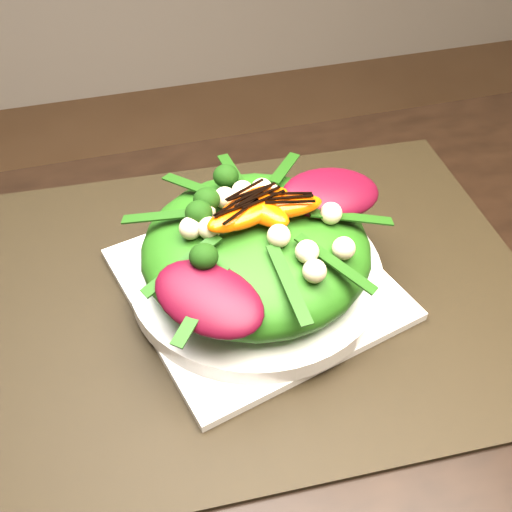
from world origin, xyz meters
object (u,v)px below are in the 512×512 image
object	(u,v)px
dining_table	(380,441)
orange_segment	(252,203)
salad_bowl	(256,274)
placemat	(256,288)
plate_base	(256,283)
lettuce_mound	(256,249)

from	to	relation	value
dining_table	orange_segment	xyz separation A→B (m)	(-0.06, 0.19, 0.12)
salad_bowl	orange_segment	bearing A→B (deg)	90.74
placemat	plate_base	distance (m)	0.01
lettuce_mound	dining_table	bearing A→B (deg)	-71.93
dining_table	placemat	world-z (taller)	dining_table
placemat	salad_bowl	world-z (taller)	salad_bowl
plate_base	dining_table	bearing A→B (deg)	-71.93
lettuce_mound	orange_segment	world-z (taller)	orange_segment
orange_segment	placemat	bearing A→B (deg)	-89.26
dining_table	orange_segment	distance (m)	0.23
placemat	lettuce_mound	xyz separation A→B (m)	(-0.00, -0.00, 0.05)
placemat	dining_table	bearing A→B (deg)	-71.93
lettuce_mound	plate_base	bearing A→B (deg)	75.96
dining_table	plate_base	bearing A→B (deg)	108.07
salad_bowl	plate_base	bearing A→B (deg)	0.00
dining_table	orange_segment	bearing A→B (deg)	106.94
lettuce_mound	salad_bowl	bearing A→B (deg)	75.96
plate_base	lettuce_mound	size ratio (longest dim) A/B	1.09
placemat	lettuce_mound	bearing A→B (deg)	-104.04
dining_table	lettuce_mound	world-z (taller)	dining_table
salad_bowl	orange_segment	xyz separation A→B (m)	(-0.00, 0.01, 0.08)
placemat	lettuce_mound	world-z (taller)	lettuce_mound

